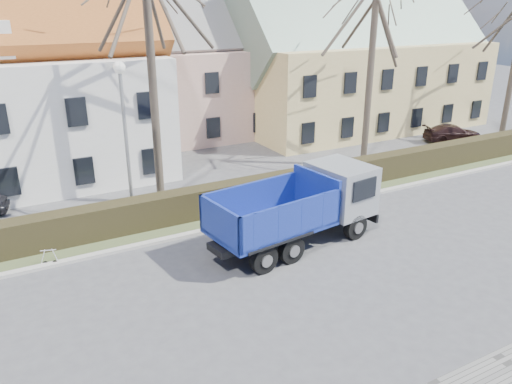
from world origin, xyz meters
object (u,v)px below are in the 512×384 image
cart_frame (43,257)px  streetlight (127,145)px  dump_truck (290,211)px  parked_car_b (453,133)px

cart_frame → streetlight: bearing=30.1°
dump_truck → parked_car_b: (17.70, 7.73, -0.87)m
cart_frame → dump_truck: bearing=-18.2°
cart_frame → parked_car_b: (26.19, 4.94, 0.22)m
parked_car_b → streetlight: bearing=116.7°
streetlight → parked_car_b: size_ratio=1.74×
dump_truck → streetlight: bearing=125.2°
dump_truck → parked_car_b: size_ratio=1.85×
streetlight → cart_frame: size_ratio=9.02×
streetlight → cart_frame: streetlight is taller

